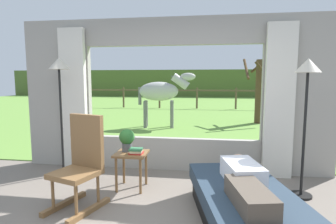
{
  "coord_description": "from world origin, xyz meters",
  "views": [
    {
      "loc": [
        0.61,
        -2.32,
        1.54
      ],
      "look_at": [
        0.0,
        1.8,
        1.05
      ],
      "focal_mm": 29.45,
      "sensor_mm": 36.0,
      "label": 1
    }
  ],
  "objects_px": {
    "side_table": "(131,159)",
    "floor_lamp_left": "(60,81)",
    "pasture_tree": "(260,89)",
    "rocking_chair": "(81,163)",
    "potted_plant": "(127,139)",
    "reclining_person": "(244,179)",
    "horse": "(161,92)",
    "book_stack": "(136,151)",
    "floor_lamp_right": "(307,86)",
    "recliner_sofa": "(243,205)"
  },
  "relations": [
    {
      "from": "book_stack",
      "to": "floor_lamp_left",
      "type": "bearing_deg",
      "value": 161.02
    },
    {
      "from": "book_stack",
      "to": "horse",
      "type": "height_order",
      "value": "horse"
    },
    {
      "from": "side_table",
      "to": "floor_lamp_left",
      "type": "distance_m",
      "value": 1.72
    },
    {
      "from": "reclining_person",
      "to": "horse",
      "type": "bearing_deg",
      "value": 95.77
    },
    {
      "from": "potted_plant",
      "to": "horse",
      "type": "relative_size",
      "value": 0.18
    },
    {
      "from": "book_stack",
      "to": "floor_lamp_right",
      "type": "bearing_deg",
      "value": 3.01
    },
    {
      "from": "rocking_chair",
      "to": "potted_plant",
      "type": "bearing_deg",
      "value": 80.45
    },
    {
      "from": "rocking_chair",
      "to": "side_table",
      "type": "relative_size",
      "value": 2.15
    },
    {
      "from": "book_stack",
      "to": "floor_lamp_right",
      "type": "distance_m",
      "value": 2.39
    },
    {
      "from": "rocking_chair",
      "to": "side_table",
      "type": "distance_m",
      "value": 0.78
    },
    {
      "from": "reclining_person",
      "to": "pasture_tree",
      "type": "distance_m",
      "value": 7.28
    },
    {
      "from": "potted_plant",
      "to": "floor_lamp_left",
      "type": "height_order",
      "value": "floor_lamp_left"
    },
    {
      "from": "recliner_sofa",
      "to": "floor_lamp_left",
      "type": "relative_size",
      "value": 0.98
    },
    {
      "from": "book_stack",
      "to": "pasture_tree",
      "type": "distance_m",
      "value": 6.93
    },
    {
      "from": "reclining_person",
      "to": "horse",
      "type": "relative_size",
      "value": 0.79
    },
    {
      "from": "recliner_sofa",
      "to": "side_table",
      "type": "bearing_deg",
      "value": 138.88
    },
    {
      "from": "potted_plant",
      "to": "reclining_person",
      "type": "bearing_deg",
      "value": -30.87
    },
    {
      "from": "recliner_sofa",
      "to": "book_stack",
      "type": "relative_size",
      "value": 9.87
    },
    {
      "from": "reclining_person",
      "to": "rocking_chair",
      "type": "xyz_separation_m",
      "value": [
        -1.88,
        0.22,
        0.02
      ]
    },
    {
      "from": "reclining_person",
      "to": "potted_plant",
      "type": "bearing_deg",
      "value": 137.05
    },
    {
      "from": "side_table",
      "to": "floor_lamp_right",
      "type": "xyz_separation_m",
      "value": [
        2.3,
        0.06,
        1.03
      ]
    },
    {
      "from": "potted_plant",
      "to": "floor_lamp_left",
      "type": "distance_m",
      "value": 1.48
    },
    {
      "from": "recliner_sofa",
      "to": "pasture_tree",
      "type": "distance_m",
      "value": 7.27
    },
    {
      "from": "pasture_tree",
      "to": "reclining_person",
      "type": "bearing_deg",
      "value": -100.94
    },
    {
      "from": "floor_lamp_left",
      "to": "recliner_sofa",
      "type": "bearing_deg",
      "value": -23.97
    },
    {
      "from": "recliner_sofa",
      "to": "side_table",
      "type": "relative_size",
      "value": 3.56
    },
    {
      "from": "side_table",
      "to": "recliner_sofa",
      "type": "bearing_deg",
      "value": -29.04
    },
    {
      "from": "reclining_person",
      "to": "pasture_tree",
      "type": "relative_size",
      "value": 0.55
    },
    {
      "from": "book_stack",
      "to": "floor_lamp_right",
      "type": "height_order",
      "value": "floor_lamp_right"
    },
    {
      "from": "horse",
      "to": "book_stack",
      "type": "bearing_deg",
      "value": -1.63
    },
    {
      "from": "reclining_person",
      "to": "book_stack",
      "type": "xyz_separation_m",
      "value": [
        -1.36,
        0.79,
        0.04
      ]
    },
    {
      "from": "side_table",
      "to": "floor_lamp_left",
      "type": "height_order",
      "value": "floor_lamp_left"
    },
    {
      "from": "reclining_person",
      "to": "floor_lamp_right",
      "type": "height_order",
      "value": "floor_lamp_right"
    },
    {
      "from": "side_table",
      "to": "potted_plant",
      "type": "xyz_separation_m",
      "value": [
        -0.08,
        0.06,
        0.28
      ]
    },
    {
      "from": "reclining_person",
      "to": "book_stack",
      "type": "distance_m",
      "value": 1.57
    },
    {
      "from": "reclining_person",
      "to": "floor_lamp_right",
      "type": "relative_size",
      "value": 0.79
    },
    {
      "from": "side_table",
      "to": "book_stack",
      "type": "distance_m",
      "value": 0.17
    },
    {
      "from": "book_stack",
      "to": "floor_lamp_left",
      "type": "height_order",
      "value": "floor_lamp_left"
    },
    {
      "from": "reclining_person",
      "to": "recliner_sofa",
      "type": "bearing_deg",
      "value": 77.92
    },
    {
      "from": "book_stack",
      "to": "floor_lamp_left",
      "type": "relative_size",
      "value": 0.1
    },
    {
      "from": "reclining_person",
      "to": "book_stack",
      "type": "relative_size",
      "value": 7.63
    },
    {
      "from": "reclining_person",
      "to": "pasture_tree",
      "type": "xyz_separation_m",
      "value": [
        1.38,
        7.12,
        0.7
      ]
    },
    {
      "from": "reclining_person",
      "to": "floor_lamp_left",
      "type": "bearing_deg",
      "value": 143.08
    },
    {
      "from": "recliner_sofa",
      "to": "book_stack",
      "type": "bearing_deg",
      "value": 139.31
    },
    {
      "from": "side_table",
      "to": "pasture_tree",
      "type": "bearing_deg",
      "value": 65.8
    },
    {
      "from": "recliner_sofa",
      "to": "reclining_person",
      "type": "distance_m",
      "value": 0.31
    },
    {
      "from": "book_stack",
      "to": "pasture_tree",
      "type": "xyz_separation_m",
      "value": [
        2.73,
        6.33,
        0.66
      ]
    },
    {
      "from": "rocking_chair",
      "to": "floor_lamp_right",
      "type": "height_order",
      "value": "floor_lamp_right"
    },
    {
      "from": "side_table",
      "to": "potted_plant",
      "type": "bearing_deg",
      "value": 143.13
    },
    {
      "from": "book_stack",
      "to": "potted_plant",
      "type": "bearing_deg",
      "value": 143.89
    }
  ]
}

